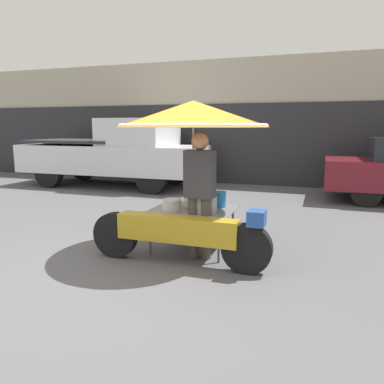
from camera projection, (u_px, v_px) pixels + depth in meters
ground_plane at (120, 274)px, 4.43m from camera, size 36.00×36.00×0.00m
shopfront_building at (251, 123)px, 12.00m from camera, size 28.00×2.06×3.70m
vendor_motorcycle_cart at (192, 134)px, 4.99m from camera, size 2.37×2.05×2.07m
vendor_person at (200, 189)px, 4.84m from camera, size 0.38×0.22×1.65m
pickup_truck at (117, 153)px, 10.80m from camera, size 5.38×1.95×1.95m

